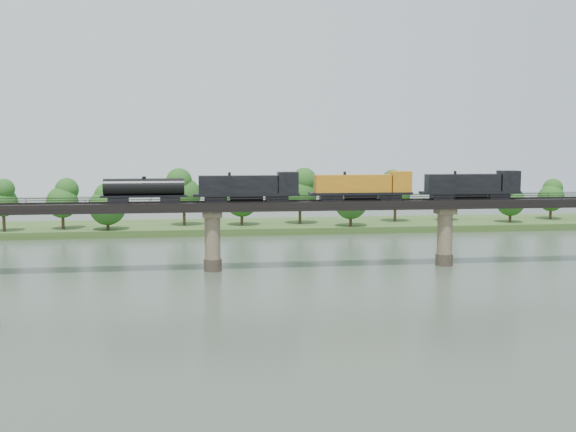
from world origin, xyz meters
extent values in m
plane|color=#354334|center=(0.00, 0.00, 0.00)|extent=(400.00, 400.00, 0.00)
cube|color=#345321|center=(0.00, 85.00, 0.80)|extent=(300.00, 24.00, 1.60)
cylinder|color=#473A2D|center=(0.00, 30.00, 1.00)|extent=(3.00, 3.00, 2.00)
cylinder|color=#827255|center=(0.00, 30.00, 5.50)|extent=(2.60, 2.60, 9.00)
cube|color=#827255|center=(0.00, 30.00, 9.50)|extent=(3.20, 3.20, 1.00)
cylinder|color=#473A2D|center=(40.00, 30.00, 1.00)|extent=(3.00, 3.00, 2.00)
cylinder|color=#827255|center=(40.00, 30.00, 5.50)|extent=(2.60, 2.60, 9.00)
cube|color=#827255|center=(40.00, 30.00, 9.50)|extent=(3.20, 3.20, 1.00)
cube|color=black|center=(0.00, 30.00, 10.75)|extent=(220.00, 5.00, 1.50)
cube|color=black|center=(0.00, 29.25, 11.58)|extent=(220.00, 0.12, 0.16)
cube|color=black|center=(0.00, 30.75, 11.58)|extent=(220.00, 0.12, 0.16)
cube|color=black|center=(0.00, 27.60, 12.20)|extent=(220.00, 0.10, 0.10)
cube|color=black|center=(0.00, 32.40, 12.20)|extent=(220.00, 0.10, 0.10)
cube|color=black|center=(0.00, 27.60, 11.85)|extent=(0.08, 0.08, 0.70)
cube|color=black|center=(0.00, 32.40, 11.85)|extent=(0.08, 0.08, 0.70)
cylinder|color=#382619|center=(-44.43, 76.31, 3.35)|extent=(0.70, 0.70, 3.51)
sphere|color=#1A4C15|center=(-44.43, 76.31, 8.03)|extent=(6.31, 6.31, 6.31)
sphere|color=#1A4C15|center=(-44.43, 76.31, 10.96)|extent=(4.73, 4.73, 4.73)
cylinder|color=#382619|center=(-32.24, 78.84, 3.27)|extent=(0.70, 0.70, 3.34)
sphere|color=#1A4C15|center=(-32.24, 78.84, 7.73)|extent=(7.18, 7.18, 7.18)
sphere|color=#1A4C15|center=(-32.24, 78.84, 10.52)|extent=(5.39, 5.39, 5.39)
cylinder|color=#382619|center=(-22.01, 76.15, 3.01)|extent=(0.70, 0.70, 2.83)
sphere|color=#1A4C15|center=(-22.01, 76.15, 6.78)|extent=(8.26, 8.26, 8.26)
sphere|color=#1A4C15|center=(-22.01, 76.15, 9.14)|extent=(6.19, 6.19, 6.19)
cylinder|color=#382619|center=(-5.04, 82.68, 3.58)|extent=(0.70, 0.70, 3.96)
sphere|color=#1A4C15|center=(-5.04, 82.68, 8.87)|extent=(8.07, 8.07, 8.07)
sphere|color=#1A4C15|center=(-5.04, 82.68, 12.17)|extent=(6.05, 6.05, 6.05)
cylinder|color=#382619|center=(8.52, 81.14, 3.23)|extent=(0.70, 0.70, 3.27)
sphere|color=#1A4C15|center=(8.52, 81.14, 7.59)|extent=(8.03, 8.03, 8.03)
sphere|color=#1A4C15|center=(8.52, 81.14, 10.31)|extent=(6.02, 6.02, 6.02)
cylinder|color=#382619|center=(22.65, 82.31, 3.56)|extent=(0.70, 0.70, 3.92)
sphere|color=#1A4C15|center=(22.65, 82.31, 8.79)|extent=(8.29, 8.29, 8.29)
sphere|color=#1A4C15|center=(22.65, 82.31, 12.05)|extent=(6.21, 6.21, 6.21)
cylinder|color=#382619|center=(33.59, 75.35, 3.11)|extent=(0.70, 0.70, 3.02)
sphere|color=#1A4C15|center=(33.59, 75.35, 7.15)|extent=(7.74, 7.74, 7.74)
sphere|color=#1A4C15|center=(33.59, 75.35, 9.67)|extent=(5.80, 5.80, 5.80)
cylinder|color=#382619|center=(46.81, 84.03, 3.50)|extent=(0.70, 0.70, 3.80)
sphere|color=#1A4C15|center=(46.81, 84.03, 8.56)|extent=(7.47, 7.47, 7.47)
sphere|color=#1A4C15|center=(46.81, 84.03, 11.73)|extent=(5.60, 5.60, 5.60)
cylinder|color=#382619|center=(60.48, 84.26, 3.29)|extent=(0.70, 0.70, 3.38)
sphere|color=#1A4C15|center=(60.48, 84.26, 7.80)|extent=(6.23, 6.23, 6.23)
sphere|color=#1A4C15|center=(60.48, 84.26, 10.62)|extent=(4.67, 4.67, 4.67)
cylinder|color=#382619|center=(74.35, 78.39, 2.99)|extent=(0.70, 0.70, 2.77)
sphere|color=#1A4C15|center=(74.35, 78.39, 6.68)|extent=(7.04, 7.04, 7.04)
sphere|color=#1A4C15|center=(74.35, 78.39, 8.99)|extent=(5.28, 5.28, 5.28)
cylinder|color=#382619|center=(87.62, 83.57, 3.07)|extent=(0.70, 0.70, 2.94)
sphere|color=#1A4C15|center=(87.62, 83.57, 7.00)|extent=(6.73, 6.73, 6.73)
sphere|color=#1A4C15|center=(87.62, 83.57, 9.45)|extent=(5.05, 5.05, 5.05)
cube|color=black|center=(49.45, 30.00, 12.01)|extent=(3.69, 2.21, 1.01)
cube|color=black|center=(39.31, 30.00, 12.01)|extent=(3.69, 2.21, 1.01)
cube|color=black|center=(44.38, 30.00, 12.65)|extent=(17.52, 2.77, 0.46)
cube|color=black|center=(43.00, 30.00, 14.36)|extent=(12.91, 2.49, 2.95)
cube|color=black|center=(51.29, 30.00, 14.63)|extent=(3.32, 2.77, 3.50)
cylinder|color=black|center=(44.38, 30.00, 12.15)|extent=(5.53, 1.29, 1.29)
cube|color=black|center=(30.09, 30.00, 12.01)|extent=(3.69, 2.21, 1.01)
cube|color=black|center=(19.95, 30.00, 12.01)|extent=(3.69, 2.21, 1.01)
cube|color=black|center=(25.02, 30.00, 12.65)|extent=(17.52, 2.77, 0.46)
cube|color=orange|center=(23.64, 30.00, 14.36)|extent=(12.91, 2.49, 2.95)
cube|color=orange|center=(31.93, 30.00, 14.63)|extent=(3.32, 2.77, 3.50)
cylinder|color=black|center=(25.02, 30.00, 12.15)|extent=(5.53, 1.29, 1.29)
cube|color=black|center=(10.73, 30.00, 12.01)|extent=(3.69, 2.21, 1.01)
cube|color=black|center=(0.59, 30.00, 12.01)|extent=(3.69, 2.21, 1.01)
cube|color=black|center=(5.66, 30.00, 12.65)|extent=(17.52, 2.77, 0.46)
cube|color=black|center=(4.28, 30.00, 14.36)|extent=(12.91, 2.49, 2.95)
cube|color=black|center=(12.57, 30.00, 14.63)|extent=(3.32, 2.77, 3.50)
cylinder|color=black|center=(5.66, 30.00, 12.15)|extent=(5.53, 1.29, 1.29)
cube|color=black|center=(-6.79, 30.00, 12.01)|extent=(3.23, 2.03, 1.01)
cube|color=black|center=(-15.09, 30.00, 12.01)|extent=(3.23, 2.03, 1.01)
cube|color=black|center=(-10.94, 30.00, 12.61)|extent=(13.83, 2.21, 0.28)
cylinder|color=black|center=(-10.94, 30.00, 14.08)|extent=(12.91, 2.77, 2.77)
cylinder|color=black|center=(-10.94, 30.00, 15.56)|extent=(0.65, 0.65, 0.46)
camera|label=1|loc=(-3.54, -88.84, 21.50)|focal=45.00mm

